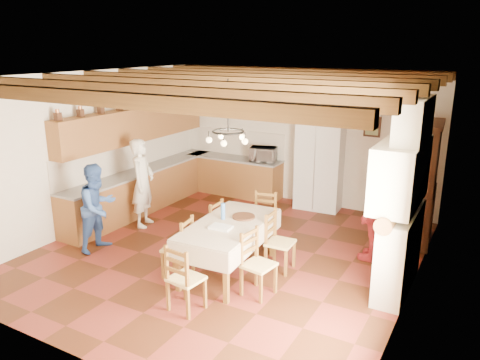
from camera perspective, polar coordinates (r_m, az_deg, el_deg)
name	(u,v)px	position (r m, az deg, el deg)	size (l,w,h in m)	color
floor	(226,253)	(8.19, -1.66, -8.92)	(6.00, 6.50, 0.02)	#492210
ceiling	(225,75)	(7.43, -1.85, 12.69)	(6.00, 6.50, 0.02)	silver
wall_back	(301,136)	(10.52, 7.49, 5.30)	(6.00, 0.02, 3.00)	beige
wall_front	(66,238)	(5.30, -20.40, -6.62)	(6.00, 0.02, 3.00)	beige
wall_left	(93,150)	(9.54, -17.46, 3.57)	(0.02, 6.50, 3.00)	beige
wall_right	(418,197)	(6.69, 20.93, -1.98)	(0.02, 6.50, 3.00)	beige
ceiling_beams	(225,81)	(7.43, -1.85, 11.92)	(6.00, 6.30, 0.16)	#3A2512
lower_cabinets_left	(144,190)	(10.32, -11.57, -1.23)	(0.60, 4.30, 0.86)	brown
lower_cabinets_back	(234,177)	(11.16, -0.70, 0.42)	(2.30, 0.60, 0.86)	brown
countertop_left	(143,170)	(10.20, -11.72, 1.18)	(0.62, 4.30, 0.04)	gray
countertop_back	(234,158)	(11.05, -0.71, 2.67)	(2.34, 0.62, 0.04)	gray
backsplash_left	(132,154)	(10.31, -13.02, 3.10)	(0.03, 4.30, 0.60)	beige
backsplash_back	(240,143)	(11.22, 0.02, 4.56)	(2.30, 0.03, 0.60)	beige
upper_cabinets	(136,125)	(10.08, -12.57, 6.60)	(0.35, 4.20, 0.70)	brown
fireplace	(399,197)	(6.95, 18.76, -1.97)	(0.56, 1.60, 2.80)	beige
wall_picture	(372,127)	(9.97, 15.82, 6.27)	(0.34, 0.03, 0.42)	black
refrigerator	(321,165)	(10.29, 9.84, 1.85)	(0.96, 0.79, 1.92)	white
hutch	(422,183)	(8.92, 21.28, -0.34)	(0.51, 1.21, 2.19)	#381F10
dining_table	(229,228)	(7.24, -1.37, -5.87)	(1.08, 1.95, 0.83)	beige
chandelier	(228,131)	(6.82, -1.46, 5.94)	(0.47, 0.47, 0.03)	black
chair_left_near	(178,247)	(7.30, -7.61, -8.06)	(0.42, 0.40, 0.96)	brown
chair_left_far	(208,227)	(8.02, -3.91, -5.69)	(0.42, 0.40, 0.96)	brown
chair_right_near	(259,264)	(6.72, 2.29, -10.17)	(0.42, 0.40, 0.96)	brown
chair_right_far	(280,242)	(7.45, 4.94, -7.49)	(0.42, 0.40, 0.96)	brown
chair_end_near	(186,277)	(6.40, -6.61, -11.70)	(0.42, 0.40, 0.96)	brown
chair_end_far	(263,220)	(8.31, 2.81, -4.87)	(0.42, 0.40, 0.96)	brown
person_man	(143,183)	(9.30, -11.78, -0.35)	(0.63, 0.42, 1.74)	white
person_woman_blue	(98,207)	(8.41, -16.92, -3.20)	(0.75, 0.58, 1.54)	#385DA9
person_woman_red	(376,212)	(7.97, 16.20, -3.74)	(0.98, 0.41, 1.67)	red
microwave	(263,154)	(10.65, 2.86, 3.15)	(0.59, 0.40, 0.33)	silver
fridge_vase	(323,113)	(10.08, 10.05, 8.05)	(0.31, 0.31, 0.32)	#381F10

